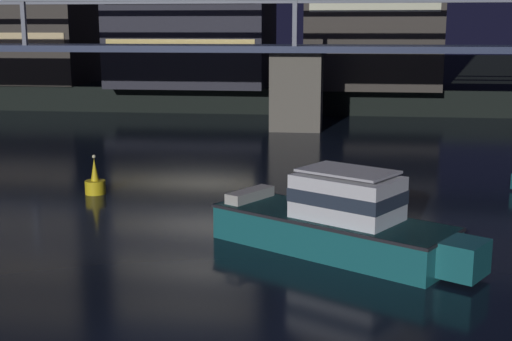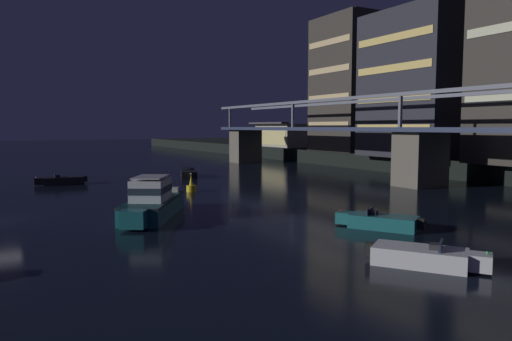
% 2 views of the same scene
% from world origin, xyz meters
% --- Properties ---
extents(river_bridge, '(82.54, 6.40, 9.38)m').
position_xyz_m(river_bridge, '(0.00, 37.84, 4.41)').
color(river_bridge, '#605B51').
rests_on(river_bridge, ground).
extents(tower_west_low, '(10.87, 12.84, 21.43)m').
position_xyz_m(tower_west_low, '(-25.61, 51.94, 12.76)').
color(tower_west_low, '#38332D').
rests_on(tower_west_low, far_riverbank).
extents(tower_west_tall, '(13.42, 11.98, 18.99)m').
position_xyz_m(tower_west_tall, '(-9.99, 49.43, 11.54)').
color(tower_west_tall, '#282833').
rests_on(tower_west_tall, far_riverbank).
extents(waterfront_pavilion, '(12.40, 7.40, 4.70)m').
position_xyz_m(waterfront_pavilion, '(-45.22, 49.76, 4.44)').
color(waterfront_pavilion, '#B2AD9E').
rests_on(waterfront_pavilion, far_riverbank).
extents(cabin_cruiser_near_left, '(8.88, 6.49, 2.79)m').
position_xyz_m(cabin_cruiser_near_left, '(3.45, 9.07, 1.05)').
color(cabin_cruiser_near_left, '#196066').
rests_on(cabin_cruiser_near_left, ground).
extents(speedboat_near_center, '(2.01, 5.22, 1.16)m').
position_xyz_m(speedboat_near_center, '(-19.11, 6.14, 0.41)').
color(speedboat_near_center, black).
rests_on(speedboat_near_center, ground).
extents(speedboat_mid_left, '(4.82, 3.73, 1.16)m').
position_xyz_m(speedboat_mid_left, '(13.49, 19.92, 0.41)').
color(speedboat_mid_left, '#196066').
rests_on(speedboat_mid_left, ground).
extents(speedboat_mid_center, '(5.15, 2.90, 1.16)m').
position_xyz_m(speedboat_mid_center, '(-20.04, 20.59, 0.41)').
color(speedboat_mid_center, black).
rests_on(speedboat_mid_center, ground).
extents(speedboat_mid_right, '(4.72, 3.93, 1.16)m').
position_xyz_m(speedboat_mid_right, '(20.39, 16.07, 0.41)').
color(speedboat_mid_right, silver).
rests_on(speedboat_mid_right, ground).
extents(channel_buoy, '(0.90, 0.90, 1.76)m').
position_xyz_m(channel_buoy, '(-7.34, 16.02, 0.48)').
color(channel_buoy, yellow).
rests_on(channel_buoy, ground).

